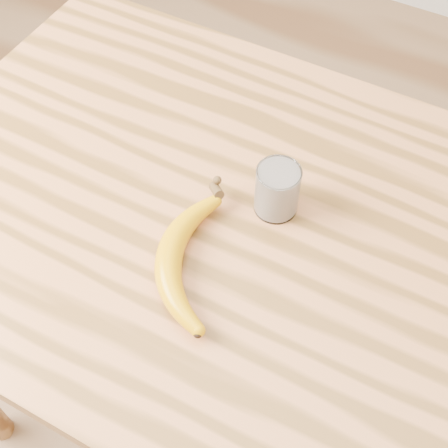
% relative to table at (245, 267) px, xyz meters
% --- Properties ---
extents(table, '(1.20, 0.80, 0.90)m').
position_rel_table_xyz_m(table, '(0.00, 0.00, 0.00)').
color(table, '#B6723E').
rests_on(table, ground).
extents(smoothie_glass, '(0.07, 0.07, 0.09)m').
position_rel_table_xyz_m(smoothie_glass, '(0.02, 0.05, 0.17)').
color(smoothie_glass, white).
rests_on(smoothie_glass, table).
extents(banana, '(0.24, 0.36, 0.04)m').
position_rel_table_xyz_m(banana, '(-0.07, -0.12, 0.15)').
color(banana, '#D29303').
rests_on(banana, table).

